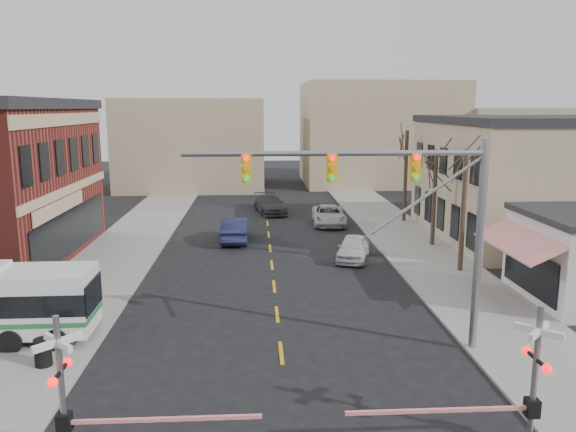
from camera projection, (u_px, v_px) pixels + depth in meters
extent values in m
plane|color=black|center=(284.00, 378.00, 19.13)|extent=(160.00, 160.00, 0.00)
cube|color=gray|center=(130.00, 242.00, 38.18)|extent=(5.00, 60.00, 0.12)
cube|color=gray|center=(405.00, 239.00, 39.26)|extent=(5.00, 60.00, 0.12)
cube|color=tan|center=(70.00, 189.00, 33.32)|extent=(0.10, 15.00, 0.50)
cube|color=tan|center=(64.00, 119.00, 32.54)|extent=(0.10, 15.00, 0.70)
cube|color=black|center=(73.00, 230.00, 33.79)|extent=(0.08, 13.00, 2.60)
cube|color=red|center=(517.00, 241.00, 26.05)|extent=(1.68, 6.00, 0.87)
cylinder|color=#382B21|center=(463.00, 211.00, 30.82)|extent=(0.28, 0.28, 6.75)
cylinder|color=#382B21|center=(434.00, 198.00, 36.76)|extent=(0.28, 0.28, 6.30)
cylinder|color=#382B21|center=(405.00, 176.00, 44.53)|extent=(0.28, 0.28, 7.20)
cylinder|color=gray|center=(479.00, 248.00, 20.67)|extent=(0.28, 0.28, 8.00)
cylinder|color=gray|center=(335.00, 153.00, 19.70)|extent=(10.76, 0.20, 0.20)
cube|color=gold|center=(415.00, 167.00, 19.95)|extent=(0.35, 0.30, 1.00)
cube|color=gold|center=(332.00, 167.00, 19.78)|extent=(0.35, 0.30, 1.00)
cube|color=gold|center=(246.00, 168.00, 19.62)|extent=(0.35, 0.30, 1.00)
cylinder|color=gray|center=(62.00, 390.00, 14.29)|extent=(0.16, 0.16, 4.00)
cube|color=silver|center=(58.00, 342.00, 14.04)|extent=(1.00, 1.00, 0.18)
cube|color=silver|center=(58.00, 342.00, 14.04)|extent=(1.00, 1.00, 0.18)
sphere|color=#FF0C0C|center=(53.00, 382.00, 13.65)|extent=(0.26, 0.26, 0.26)
sphere|color=#FF0C0C|center=(67.00, 362.00, 14.73)|extent=(0.26, 0.26, 0.26)
cube|color=black|center=(64.00, 422.00, 14.46)|extent=(0.35, 0.35, 0.50)
cube|color=#FF0C0C|center=(166.00, 419.00, 14.61)|extent=(5.00, 0.10, 0.10)
cylinder|color=gray|center=(535.00, 377.00, 15.00)|extent=(0.16, 0.16, 4.00)
cube|color=silver|center=(539.00, 331.00, 14.75)|extent=(1.00, 1.00, 0.18)
cube|color=silver|center=(539.00, 331.00, 14.75)|extent=(1.00, 1.00, 0.18)
sphere|color=#FF0C0C|center=(547.00, 369.00, 14.37)|extent=(0.26, 0.26, 0.26)
sphere|color=#FF0C0C|center=(526.00, 351.00, 15.45)|extent=(0.26, 0.26, 0.26)
cube|color=black|center=(532.00, 408.00, 15.17)|extent=(0.35, 0.35, 0.50)
cube|color=#FF0C0C|center=(438.00, 410.00, 15.03)|extent=(5.00, 0.10, 0.10)
cylinder|color=black|center=(43.00, 352.00, 19.74)|extent=(0.60, 0.60, 0.99)
imported|color=silver|center=(353.00, 248.00, 33.95)|extent=(2.87, 4.58, 1.45)
imported|color=#181B3C|center=(235.00, 229.00, 38.62)|extent=(1.79, 5.02, 1.65)
imported|color=#BABABA|center=(329.00, 215.00, 44.13)|extent=(2.76, 5.49, 1.49)
imported|color=#3C3C41|center=(270.00, 204.00, 48.97)|extent=(3.15, 5.62, 1.54)
imported|color=#544A43|center=(44.00, 307.00, 23.04)|extent=(0.50, 0.71, 1.82)
imported|color=#383C62|center=(48.00, 289.00, 25.89)|extent=(0.90, 0.83, 1.49)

